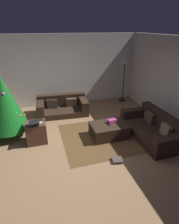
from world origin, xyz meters
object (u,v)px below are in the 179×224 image
side_table (36,132)px  book_stack (118,160)px  tv_remote (109,124)px  gift_box (112,121)px  ottoman (109,130)px  laptop (35,122)px  couch_right (154,128)px  couch_left (62,106)px  christmas_tree (5,102)px  corner_lamp (125,64)px

side_table → book_stack: (1.74, -1.35, -0.25)m
tv_remote → gift_box: bearing=27.0°
ottoman → laptop: size_ratio=2.26×
ottoman → gift_box: (0.12, 0.08, 0.24)m
ottoman → side_table: (-1.95, 0.29, 0.10)m
couch_right → side_table: size_ratio=3.30×
couch_left → book_stack: bearing=109.0°
ottoman → christmas_tree: (-2.64, 0.81, 0.83)m
couch_right → ottoman: (-1.21, 0.36, -0.06)m
ottoman → corner_lamp: size_ratio=0.56×
tv_remote → book_stack: size_ratio=0.59×
gift_box → book_stack: 1.25m
couch_right → ottoman: size_ratio=1.90×
couch_left → book_stack: 3.08m
book_stack → christmas_tree: bearing=142.4°
gift_box → couch_left: bearing=121.9°
gift_box → corner_lamp: corner_lamp is taller
couch_left → ottoman: bearing=121.9°
couch_right → laptop: bearing=79.2°
gift_box → christmas_tree: bearing=165.2°
couch_right → ottoman: bearing=73.4°
ottoman → side_table: size_ratio=1.73×
couch_left → book_stack: (0.81, -2.96, -0.21)m
gift_box → tv_remote: gift_box is taller
tv_remote → book_stack: tv_remote is taller
couch_right → couch_left: bearing=44.4°
ottoman → book_stack: 1.10m
side_table → gift_box: bearing=-5.7°
ottoman → christmas_tree: size_ratio=0.53×
book_stack → corner_lamp: bearing=62.8°
laptop → corner_lamp: (3.49, 2.13, 0.89)m
ottoman → christmas_tree: bearing=162.9°
couch_left → gift_box: couch_left is taller
christmas_tree → book_stack: 3.23m
tv_remote → laptop: bearing=171.1°
christmas_tree → corner_lamp: christmas_tree is taller
couch_left → laptop: laptop is taller
book_stack → corner_lamp: 4.13m
christmas_tree → corner_lamp: bearing=20.2°
ottoman → corner_lamp: 3.12m
couch_right → side_table: (-3.15, 0.64, 0.04)m
couch_right → gift_box: size_ratio=7.82×
couch_right → gift_box: (-1.09, 0.44, 0.17)m
gift_box → tv_remote: 0.16m
book_stack → gift_box: bearing=74.3°
ottoman → gift_box: 0.27m
side_table → book_stack: 2.22m
gift_box → christmas_tree: (-2.76, 0.73, 0.60)m
tv_remote → side_table: 1.95m
couch_left → tv_remote: couch_left is taller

